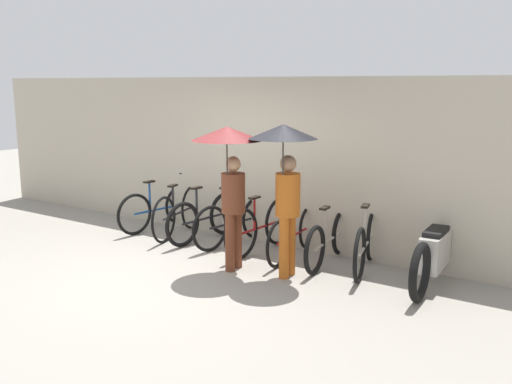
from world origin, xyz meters
The scene contains 13 objects.
ground_plane centered at (0.00, 0.00, 0.00)m, with size 30.00×30.00×0.00m, color gray.
back_wall centered at (0.00, 2.11, 1.30)m, with size 12.80×0.12×2.59m.
parked_bicycle_0 centered at (-1.94, 1.73, 0.37)m, with size 0.44×1.71×0.99m.
parked_bicycle_1 centered at (-1.39, 1.63, 0.39)m, with size 0.57×1.70×0.97m.
parked_bicycle_2 centered at (-0.83, 1.63, 0.37)m, with size 0.44×1.68×0.98m.
parked_bicycle_3 centered at (-0.28, 1.70, 0.37)m, with size 0.48×1.73×1.09m.
parked_bicycle_4 centered at (0.28, 1.62, 0.39)m, with size 0.44×1.72×0.98m.
parked_bicycle_5 centered at (0.83, 1.64, 0.36)m, with size 0.44×1.72×1.00m.
parked_bicycle_6 centered at (1.38, 1.66, 0.35)m, with size 0.44×1.69×1.11m.
parked_bicycle_7 centered at (1.94, 1.67, 0.38)m, with size 0.57×1.67×1.00m.
pedestrian_leading centered at (0.43, 0.62, 1.51)m, with size 0.92×0.92×1.95m.
pedestrian_center centered at (1.18, 0.79, 1.51)m, with size 0.86×0.86×2.00m.
motorcycle centered at (2.86, 1.66, 0.41)m, with size 0.58×2.09×0.92m.
Camera 1 is at (4.86, -5.29, 2.51)m, focal length 40.00 mm.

